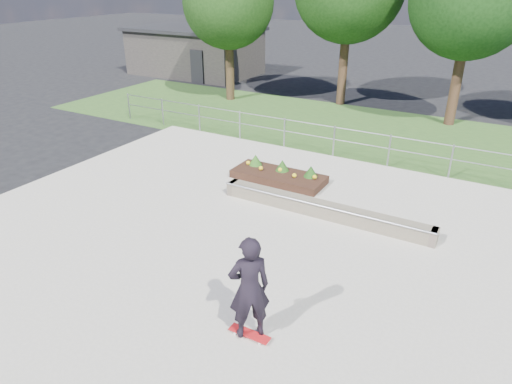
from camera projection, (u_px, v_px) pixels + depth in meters
ground at (217, 255)px, 10.86m from camera, size 120.00×120.00×0.00m
grass_verge at (363, 132)px, 19.48m from camera, size 30.00×8.00×0.02m
concrete_slab at (217, 254)px, 10.85m from camera, size 15.00×15.00×0.06m
fence at (334, 137)px, 16.41m from camera, size 20.06×0.06×1.20m
building at (195, 51)px, 30.63m from camera, size 8.40×5.40×3.00m
tree_far_left at (228, 2)px, 22.58m from camera, size 4.55×4.55×7.15m
grind_ledge at (323, 209)px, 12.42m from camera, size 6.00×0.44×0.43m
planter_bed at (279, 174)px, 14.68m from camera, size 3.00×1.20×0.61m
skateboarder at (249, 288)px, 7.85m from camera, size 0.87×0.86×2.10m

